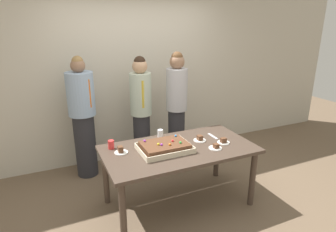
# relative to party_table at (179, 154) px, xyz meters

# --- Properties ---
(ground_plane) EXTENTS (12.00, 12.00, 0.00)m
(ground_plane) POSITION_rel_party_table_xyz_m (0.00, 0.00, -0.66)
(ground_plane) COLOR brown
(interior_back_panel) EXTENTS (8.00, 0.12, 3.00)m
(interior_back_panel) POSITION_rel_party_table_xyz_m (0.00, 1.60, 0.84)
(interior_back_panel) COLOR beige
(interior_back_panel) RESTS_ON ground_plane
(party_table) EXTENTS (1.74, 0.92, 0.75)m
(party_table) POSITION_rel_party_table_xyz_m (0.00, 0.00, 0.00)
(party_table) COLOR #47382D
(party_table) RESTS_ON ground_plane
(sheet_cake) EXTENTS (0.58, 0.43, 0.11)m
(sheet_cake) POSITION_rel_party_table_xyz_m (-0.18, 0.00, 0.13)
(sheet_cake) COLOR beige
(sheet_cake) RESTS_ON party_table
(plated_slice_near_left) EXTENTS (0.15, 0.15, 0.07)m
(plated_slice_near_left) POSITION_rel_party_table_xyz_m (0.54, -0.10, 0.11)
(plated_slice_near_left) COLOR white
(plated_slice_near_left) RESTS_ON party_table
(plated_slice_near_right) EXTENTS (0.15, 0.15, 0.08)m
(plated_slice_near_right) POSITION_rel_party_table_xyz_m (-0.65, 0.14, 0.11)
(plated_slice_near_right) COLOR white
(plated_slice_near_right) RESTS_ON party_table
(plated_slice_far_left) EXTENTS (0.15, 0.15, 0.07)m
(plated_slice_far_left) POSITION_rel_party_table_xyz_m (0.32, 0.08, 0.11)
(plated_slice_far_left) COLOR white
(plated_slice_far_left) RESTS_ON party_table
(plated_slice_far_right) EXTENTS (0.15, 0.15, 0.06)m
(plated_slice_far_right) POSITION_rel_party_table_xyz_m (0.37, -0.19, 0.10)
(plated_slice_far_right) COLOR white
(plated_slice_far_right) RESTS_ON party_table
(drink_cup_nearest) EXTENTS (0.07, 0.07, 0.10)m
(drink_cup_nearest) POSITION_rel_party_table_xyz_m (-0.08, 0.38, 0.14)
(drink_cup_nearest) COLOR white
(drink_cup_nearest) RESTS_ON party_table
(drink_cup_middle) EXTENTS (0.07, 0.07, 0.10)m
(drink_cup_middle) POSITION_rel_party_table_xyz_m (-0.72, 0.30, 0.14)
(drink_cup_middle) COLOR red
(drink_cup_middle) RESTS_ON party_table
(cake_server_utensil) EXTENTS (0.03, 0.20, 0.01)m
(cake_server_utensil) POSITION_rel_party_table_xyz_m (0.54, 0.13, 0.09)
(cake_server_utensil) COLOR silver
(cake_server_utensil) RESTS_ON party_table
(person_serving_front) EXTENTS (0.31, 0.31, 1.73)m
(person_serving_front) POSITION_rel_party_table_xyz_m (0.42, 0.93, 0.26)
(person_serving_front) COLOR #28282D
(person_serving_front) RESTS_ON ground_plane
(person_green_shirt_behind) EXTENTS (0.36, 0.36, 1.71)m
(person_green_shirt_behind) POSITION_rel_party_table_xyz_m (-0.89, 1.18, 0.22)
(person_green_shirt_behind) COLOR #28282D
(person_green_shirt_behind) RESTS_ON ground_plane
(person_striped_tie_right) EXTENTS (0.31, 0.31, 1.68)m
(person_striped_tie_right) POSITION_rel_party_table_xyz_m (-0.08, 1.09, 0.23)
(person_striped_tie_right) COLOR #28282D
(person_striped_tie_right) RESTS_ON ground_plane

